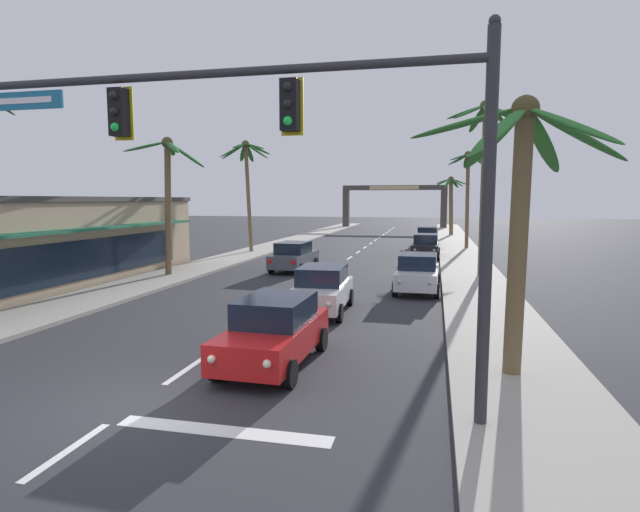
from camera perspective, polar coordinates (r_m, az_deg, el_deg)
The scene contains 18 objects.
ground_plane at distance 11.17m, azimuth -20.36°, elevation -15.60°, with size 220.00×220.00×0.00m, color #2D2D33.
sidewalk_right at distance 28.98m, azimuth 16.60°, elevation -1.89°, with size 3.20×110.00×0.14m, color #9E998E.
sidewalk_left at distance 31.94m, azimuth -12.56°, elevation -1.03°, with size 3.20×110.00×0.14m, color #9E998E.
lane_markings at distance 28.86m, azimuth 1.93°, elevation -1.79°, with size 4.28×86.90×0.01m.
traffic_signal_mast at distance 9.48m, azimuth -2.65°, elevation 12.57°, with size 10.73×0.41×7.12m.
sedan_lead_at_stop_bar at distance 12.81m, azimuth -5.15°, elevation -8.36°, with size 2.05×4.49×1.68m.
sedan_third_in_queue at distance 18.52m, azimuth 0.21°, elevation -3.73°, with size 2.07×4.50×1.68m.
sedan_oncoming_far at distance 29.19m, azimuth -2.95°, elevation -0.03°, with size 2.13×4.52×1.68m.
sedan_parked_nearest_kerb at distance 36.50m, azimuth 11.82°, elevation 1.13°, with size 2.01×4.48×1.68m.
sedan_parked_mid_kerb at distance 23.06m, azimuth 10.94°, elevation -1.85°, with size 2.01×4.48×1.68m.
sedan_parked_far_kerb at distance 46.09m, azimuth 11.90°, elevation 2.19°, with size 2.07×4.50×1.68m.
palm_left_second at distance 27.89m, azimuth -16.74°, elevation 8.61°, with size 4.28×4.05×7.34m.
palm_left_third at distance 39.40m, azimuth -8.23°, elevation 9.88°, with size 3.98×4.14×8.56m.
palm_right_nearest at distance 12.18m, azimuth 21.68°, elevation 7.30°, with size 4.83×4.16×6.37m.
palm_right_second at distance 27.87m, azimuth 18.03°, elevation 11.50°, with size 3.84×3.69×9.14m.
palm_right_third at distance 43.43m, azimuth 16.28°, elevation 8.66°, with size 3.25×3.35×8.02m.
palm_right_farthest at distance 59.00m, azimuth 14.51°, elevation 6.57°, with size 3.75×3.60×6.70m.
town_gateway_arch at distance 74.54m, azimuth 8.33°, elevation 6.26°, with size 14.99×0.90×6.16m.
Camera 1 is at (5.79, -8.62, 4.10)m, focal length 28.44 mm.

